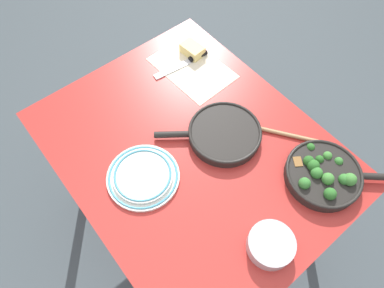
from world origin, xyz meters
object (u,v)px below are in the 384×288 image
at_px(skillet_broccoli, 324,174).
at_px(cheese_block, 192,50).
at_px(skillet_eggs, 224,133).
at_px(wooden_spoon, 264,129).
at_px(prep_bowl_steel, 271,245).
at_px(dinner_plate_stack, 143,176).
at_px(grater_knife, 189,61).

distance_m(skillet_broccoli, cheese_block, 0.75).
xyz_separation_m(skillet_eggs, cheese_block, (0.41, -0.18, 0.00)).
distance_m(wooden_spoon, cheese_block, 0.49).
relative_size(skillet_broccoli, cheese_block, 3.21).
bearing_deg(skillet_broccoli, prep_bowl_steel, -128.55).
bearing_deg(dinner_plate_stack, wooden_spoon, -105.29).
xyz_separation_m(skillet_broccoli, prep_bowl_steel, (-0.05, 0.31, -0.00)).
distance_m(skillet_eggs, prep_bowl_steel, 0.43).
height_order(skillet_eggs, prep_bowl_steel, prep_bowl_steel).
xyz_separation_m(cheese_block, prep_bowl_steel, (-0.80, 0.34, 0.00)).
relative_size(skillet_eggs, grater_knife, 1.35).
distance_m(cheese_block, dinner_plate_stack, 0.62).
relative_size(skillet_broccoli, grater_knife, 1.26).
bearing_deg(dinner_plate_stack, grater_knife, -54.99).
distance_m(skillet_broccoli, grater_knife, 0.72).
bearing_deg(grater_knife, cheese_block, -140.49).
height_order(wooden_spoon, prep_bowl_steel, prep_bowl_steel).
xyz_separation_m(wooden_spoon, grater_knife, (0.45, 0.00, 0.00)).
bearing_deg(prep_bowl_steel, wooden_spoon, -43.40).
bearing_deg(skillet_eggs, dinner_plate_stack, 28.90).
xyz_separation_m(skillet_eggs, prep_bowl_steel, (-0.39, 0.16, 0.00)).
relative_size(wooden_spoon, prep_bowl_steel, 2.42).
height_order(cheese_block, prep_bowl_steel, prep_bowl_steel).
height_order(wooden_spoon, dinner_plate_stack, dinner_plate_stack).
xyz_separation_m(wooden_spoon, prep_bowl_steel, (-0.32, 0.30, 0.02)).
relative_size(skillet_broccoli, prep_bowl_steel, 2.25).
bearing_deg(cheese_block, skillet_eggs, 155.89).
xyz_separation_m(wooden_spoon, dinner_plate_stack, (0.13, 0.47, 0.01)).
height_order(skillet_broccoli, prep_bowl_steel, skillet_broccoli).
bearing_deg(skillet_eggs, cheese_block, -76.61).
xyz_separation_m(skillet_broccoli, dinner_plate_stack, (0.39, 0.48, -0.01)).
xyz_separation_m(wooden_spoon, cheese_block, (0.48, -0.04, 0.01)).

